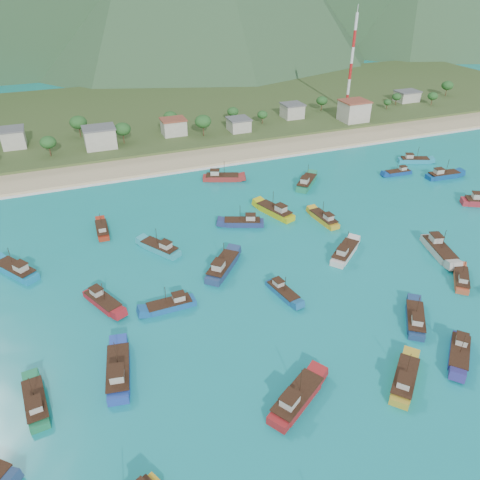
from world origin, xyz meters
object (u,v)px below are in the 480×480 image
object	(u,v)px
boat_21	(36,403)
boat_22	(415,320)
boat_20	(443,175)
boat_11	(405,380)
boat_23	(306,183)
boat_30	(275,211)
radio_tower	(351,63)
boat_7	(170,305)
boat_5	(243,223)
boat_4	(17,271)
boat_6	(439,250)
boat_27	(345,253)
boat_0	(222,267)
boat_12	(160,248)
boat_3	(459,353)
boat_29	(398,173)
boat_31	(103,302)
boat_8	(283,292)
boat_2	(461,280)
boat_19	(222,178)
boat_9	(296,399)
boat_33	(414,160)
boat_16	(324,219)
boat_18	(102,230)
boat_1	(118,372)

from	to	relation	value
boat_21	boat_22	world-z (taller)	boat_22
boat_20	boat_11	bearing A→B (deg)	-40.90
boat_23	boat_30	world-z (taller)	boat_30
radio_tower	boat_7	size ratio (longest dim) A/B	3.93
boat_5	boat_23	size ratio (longest dim) A/B	1.00
boat_4	boat_22	distance (m)	83.88
boat_6	boat_27	distance (m)	22.31
boat_0	boat_12	world-z (taller)	boat_0
boat_5	boat_22	world-z (taller)	boat_5
boat_3	boat_29	size ratio (longest dim) A/B	1.05
boat_30	boat_31	size ratio (longest dim) A/B	1.17
boat_8	boat_27	distance (m)	21.35
boat_23	boat_27	world-z (taller)	boat_23
boat_2	boat_29	size ratio (longest dim) A/B	0.98
boat_29	boat_31	bearing A→B (deg)	112.15
boat_20	boat_27	bearing A→B (deg)	-58.15
boat_27	boat_29	world-z (taller)	boat_27
boat_3	boat_31	distance (m)	67.12
radio_tower	boat_22	xyz separation A→B (m)	(-63.94, -125.80, -20.38)
boat_6	boat_19	distance (m)	67.20
boat_6	radio_tower	bearing A→B (deg)	-96.90
boat_7	boat_3	bearing A→B (deg)	-127.01
boat_22	boat_3	bearing A→B (deg)	-46.33
boat_3	boat_21	distance (m)	70.48
boat_9	boat_33	size ratio (longest dim) A/B	1.12
boat_5	boat_9	bearing A→B (deg)	-171.52
boat_19	boat_30	xyz separation A→B (m)	(5.92, -26.68, 0.05)
boat_5	boat_29	world-z (taller)	boat_5
boat_7	boat_20	world-z (taller)	boat_20
boat_7	boat_8	distance (m)	23.01
boat_0	boat_7	size ratio (longest dim) A/B	1.14
boat_27	boat_0	bearing A→B (deg)	-138.20
boat_11	boat_23	world-z (taller)	boat_23
boat_20	boat_3	bearing A→B (deg)	-35.36
boat_21	boat_16	bearing A→B (deg)	20.46
boat_7	boat_22	world-z (taller)	boat_22
boat_9	boat_20	distance (m)	103.24
boat_6	boat_20	size ratio (longest dim) A/B	1.12
boat_9	boat_23	xyz separation A→B (m)	(40.12, 71.67, -0.01)
boat_8	boat_23	world-z (taller)	boat_23
radio_tower	boat_18	world-z (taller)	radio_tower
boat_6	boat_29	world-z (taller)	boat_6
boat_2	boat_29	world-z (taller)	boat_2
boat_5	boat_30	bearing A→B (deg)	-55.00
boat_12	boat_0	bearing A→B (deg)	-82.33
boat_1	boat_16	distance (m)	67.89
radio_tower	boat_33	bearing A→B (deg)	-99.99
boat_16	boat_22	bearing A→B (deg)	-100.69
boat_16	boat_19	size ratio (longest dim) A/B	0.88
boat_1	boat_31	size ratio (longest dim) A/B	1.19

